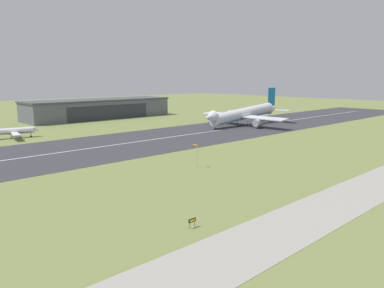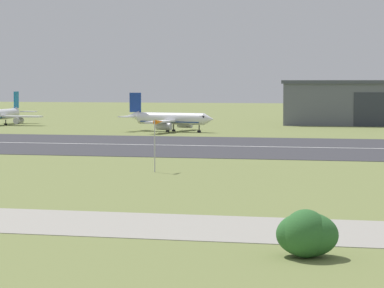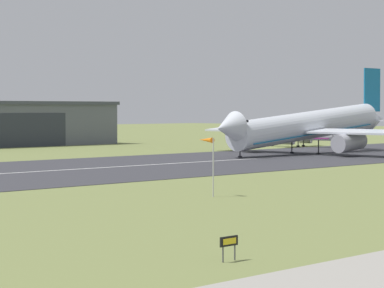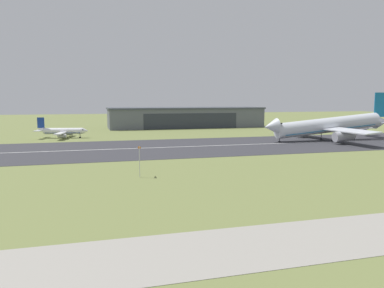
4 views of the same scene
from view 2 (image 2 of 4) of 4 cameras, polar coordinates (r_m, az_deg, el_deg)
ground_plane at (r=110.63m, az=-10.12°, el=-2.08°), size 741.04×741.04×0.00m
runway_strip at (r=163.73m, az=-2.39°, el=-0.06°), size 501.04×50.99×0.06m
runway_centreline at (r=163.72m, az=-2.39°, el=-0.05°), size 450.94×0.70×0.01m
airplane_parked_west at (r=206.99m, az=-1.39°, el=1.58°), size 22.33×22.96×8.86m
airplane_parked_centre at (r=243.21m, az=-11.94°, el=1.80°), size 23.24×25.92×8.70m
shrub_clump at (r=60.15m, az=7.19°, el=-5.63°), size 4.11×3.66×3.18m
windsock_pole at (r=115.85m, az=-2.12°, el=1.20°), size 0.96×2.69×6.64m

